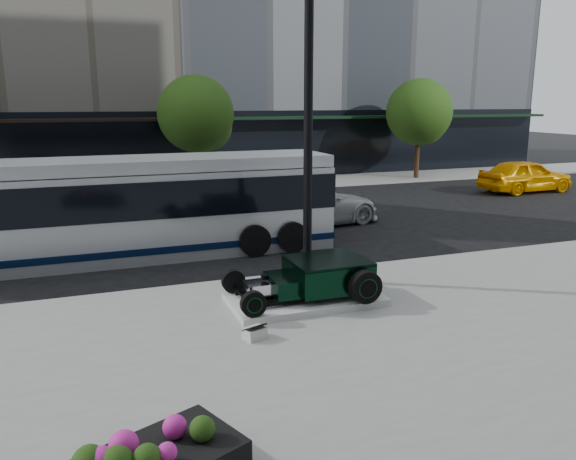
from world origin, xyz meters
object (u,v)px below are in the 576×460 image
object	(u,v)px
lamppost	(308,147)
transit_bus	(132,207)
hot_rod	(319,276)
white_sedan	(310,204)
yellow_taxi	(525,176)

from	to	relation	value
lamppost	transit_bus	world-z (taller)	lamppost
hot_rod	transit_bus	size ratio (longest dim) A/B	0.27
hot_rod	transit_bus	world-z (taller)	transit_bus
transit_bus	white_sedan	size ratio (longest dim) A/B	2.22
hot_rod	white_sedan	size ratio (longest dim) A/B	0.59
lamppost	white_sedan	xyz separation A→B (m)	(2.77, 6.42, -2.68)
hot_rod	lamppost	size ratio (longest dim) A/B	0.44
white_sedan	transit_bus	bearing A→B (deg)	97.52
lamppost	hot_rod	bearing A→B (deg)	-102.27
hot_rod	lamppost	bearing A→B (deg)	77.73
transit_bus	white_sedan	bearing A→B (deg)	17.76
lamppost	transit_bus	size ratio (longest dim) A/B	0.60
yellow_taxi	transit_bus	bearing A→B (deg)	104.13
transit_bus	yellow_taxi	xyz separation A→B (m)	(19.86, 5.51, -0.65)
lamppost	white_sedan	world-z (taller)	lamppost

